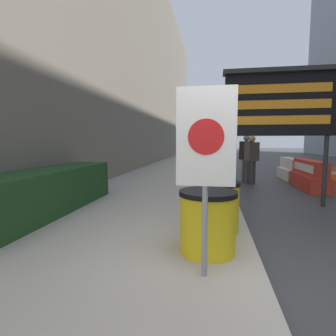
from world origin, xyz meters
The scene contains 15 objects.
ground_plane centered at (0.00, 0.00, 0.00)m, with size 120.00×120.00×0.00m, color #38383A.
sidewalk_left centered at (-2.19, 0.00, 0.06)m, with size 4.38×56.00×0.12m.
building_left_facade centered at (-4.58, 9.80, 6.70)m, with size 0.40×50.40×13.40m.
hedge_strip centered at (-3.78, 1.79, 0.55)m, with size 0.90×4.14×0.86m.
barrel_drum_foreground centered at (-0.64, 0.59, 0.52)m, with size 0.73×0.73×0.79m.
barrel_drum_middle centered at (-0.52, 1.42, 0.52)m, with size 0.73×0.73×0.79m.
warning_sign centered at (-0.66, -0.03, 1.45)m, with size 0.59×0.08×1.94m.
message_board centered at (0.98, 3.95, 2.40)m, with size 2.72×0.36×3.20m.
jersey_barrier_red_striped centered at (2.50, 6.33, 0.41)m, with size 0.63×2.15×0.93m.
jersey_barrier_white centered at (2.50, 8.55, 0.38)m, with size 0.59×1.72×0.86m.
traffic_cone_near centered at (3.76, 7.61, 0.32)m, with size 0.37×0.37×0.66m.
traffic_cone_mid centered at (2.75, 6.62, 0.33)m, with size 0.38×0.38×0.67m.
traffic_light_near_curb centered at (0.64, 11.88, 2.52)m, with size 0.28×0.44×3.45m.
pedestrian_worker centered at (0.78, 6.98, 1.02)m, with size 0.53×0.48×1.73m.
pedestrian_passerby centered at (0.63, 7.33, 1.04)m, with size 0.50×0.54×1.77m.
Camera 1 is at (-0.59, -2.67, 1.53)m, focal length 28.00 mm.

